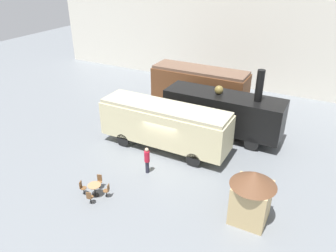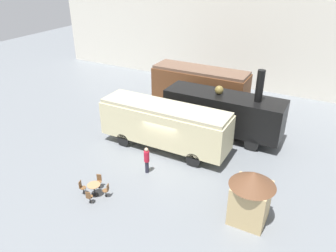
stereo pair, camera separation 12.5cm
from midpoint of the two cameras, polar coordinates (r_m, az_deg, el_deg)
ground_plane at (r=23.05m, az=-0.47°, el=-4.68°), size 80.00×80.00×0.00m
backdrop_wall at (r=34.68m, az=12.12°, el=13.87°), size 44.00×0.15×9.00m
passenger_coach_wooden at (r=29.22m, az=5.70°, el=7.02°), size 8.41×2.64×3.70m
steam_locomotive at (r=24.77m, az=9.78°, el=2.56°), size 8.81×2.58×5.54m
passenger_coach_vintage at (r=22.68m, az=-0.46°, el=0.43°), size 9.23×2.53×3.32m
cafe_table_near at (r=19.40m, az=-12.58°, el=-10.39°), size 0.76×0.76×0.74m
cafe_chair_0 at (r=18.90m, az=-13.41°, el=-11.85°), size 0.37×0.39×0.87m
cafe_chair_1 at (r=19.18m, az=-10.45°, el=-10.83°), size 0.39×0.37×0.87m
cafe_chair_2 at (r=19.98m, az=-11.77°, el=-9.23°), size 0.37×0.39×0.87m
cafe_chair_3 at (r=19.71m, az=-14.62°, el=-10.18°), size 0.39×0.37×0.87m
visitor_person at (r=20.59m, az=-3.56°, el=-5.78°), size 0.34×0.34×1.81m
ticket_kiosk at (r=17.26m, az=14.46°, el=-11.37°), size 2.34×2.34×3.00m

